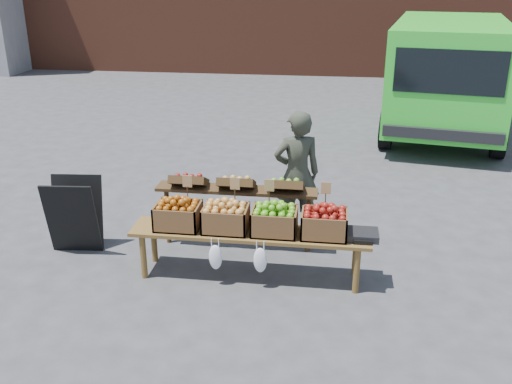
% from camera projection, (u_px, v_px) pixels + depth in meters
% --- Properties ---
extents(ground, '(80.00, 80.00, 0.00)m').
position_uv_depth(ground, '(278.00, 268.00, 6.79)').
color(ground, '#3F3F41').
extents(delivery_van, '(3.22, 5.53, 2.33)m').
position_uv_depth(delivery_van, '(446.00, 78.00, 12.04)').
color(delivery_van, green).
rests_on(delivery_van, ground).
extents(vendor, '(0.70, 0.56, 1.68)m').
position_uv_depth(vendor, '(297.00, 174.00, 7.38)').
color(vendor, '#303528').
rests_on(vendor, ground).
extents(chalkboard_sign, '(0.66, 0.41, 0.96)m').
position_uv_depth(chalkboard_sign, '(75.00, 215.00, 7.05)').
color(chalkboard_sign, black).
rests_on(chalkboard_sign, ground).
extents(back_table, '(2.10, 0.44, 1.04)m').
position_uv_depth(back_table, '(237.00, 209.00, 7.13)').
color(back_table, '#3C2814').
rests_on(back_table, ground).
extents(display_bench, '(2.70, 0.56, 0.57)m').
position_uv_depth(display_bench, '(250.00, 254.00, 6.52)').
color(display_bench, brown).
rests_on(display_bench, ground).
extents(crate_golden_apples, '(0.50, 0.40, 0.28)m').
position_uv_depth(crate_golden_apples, '(178.00, 216.00, 6.46)').
color(crate_golden_apples, '#A05F0E').
rests_on(crate_golden_apples, display_bench).
extents(crate_russet_pears, '(0.50, 0.40, 0.28)m').
position_uv_depth(crate_russet_pears, '(226.00, 219.00, 6.39)').
color(crate_russet_pears, '#B3A842').
rests_on(crate_russet_pears, display_bench).
extents(crate_red_apples, '(0.50, 0.40, 0.28)m').
position_uv_depth(crate_red_apples, '(274.00, 221.00, 6.32)').
color(crate_red_apples, '#48921C').
rests_on(crate_red_apples, display_bench).
extents(crate_green_apples, '(0.50, 0.40, 0.28)m').
position_uv_depth(crate_green_apples, '(324.00, 224.00, 6.26)').
color(crate_green_apples, maroon).
rests_on(crate_green_apples, display_bench).
extents(weighing_scale, '(0.34, 0.30, 0.08)m').
position_uv_depth(weighing_scale, '(363.00, 235.00, 6.24)').
color(weighing_scale, black).
rests_on(weighing_scale, display_bench).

